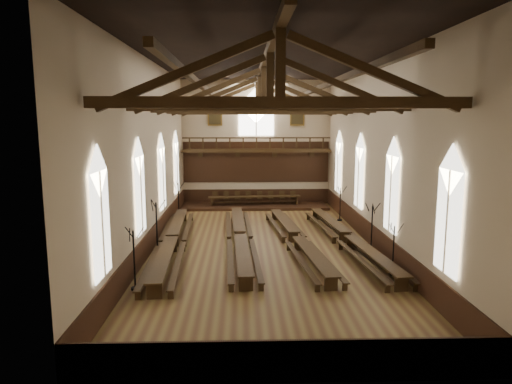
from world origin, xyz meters
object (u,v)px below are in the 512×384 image
refectory_row_c (296,237)px  candelabrum_right_far (340,210)px  refectory_row_b (240,236)px  candelabrum_left_far (179,208)px  refectory_row_a (172,239)px  candelabrum_right_mid (371,238)px  candelabrum_right_near (393,259)px  candelabrum_left_near (135,271)px  candelabrum_left_mid (157,238)px  refectory_row_d (348,237)px  high_table (255,197)px  dais (255,206)px

refectory_row_c → candelabrum_right_far: size_ratio=5.85×
refectory_row_b → refectory_row_c: bearing=-4.9°
candelabrum_right_far → candelabrum_left_far: bearing=176.7°
refectory_row_a → candelabrum_right_mid: candelabrum_right_mid is taller
refectory_row_a → candelabrum_right_near: bearing=-22.8°
candelabrum_right_near → candelabrum_right_mid: 3.43m
candelabrum_left_near → candelabrum_left_mid: size_ratio=0.91×
refectory_row_d → refectory_row_c: bearing=178.9°
high_table → candelabrum_right_mid: size_ratio=2.77×
candelabrum_right_mid → high_table: bearing=114.3°
refectory_row_a → candelabrum_left_far: (-0.60, 7.30, 0.27)m
refectory_row_d → candelabrum_left_far: 12.34m
refectory_row_c → candelabrum_right_far: candelabrum_right_far is taller
candelabrum_left_far → refectory_row_c: bearing=-43.5°
refectory_row_a → refectory_row_c: 6.73m
refectory_row_d → high_table: high_table is taller
candelabrum_right_far → refectory_row_b: bearing=-138.6°
refectory_row_d → high_table: bearing=112.8°
candelabrum_left_far → candelabrum_right_mid: 13.85m
candelabrum_left_near → candelabrum_left_mid: 5.00m
refectory_row_a → high_table: bearing=67.7°
candelabrum_right_mid → refectory_row_b: bearing=166.8°
refectory_row_a → candelabrum_left_mid: (-0.60, -0.86, 0.32)m
high_table → candelabrum_left_far: 6.93m
refectory_row_a → refectory_row_b: 3.71m
high_table → candelabrum_left_far: (-5.38, -4.37, 0.04)m
refectory_row_d → candelabrum_left_far: candelabrum_left_far is taller
refectory_row_d → candelabrum_right_mid: candelabrum_right_mid is taller
candelabrum_left_mid → candelabrum_right_near: 11.65m
high_table → candelabrum_right_mid: candelabrum_right_mid is taller
dais → candelabrum_right_near: size_ratio=4.79×
high_table → candelabrum_right_far: size_ratio=3.07×
candelabrum_right_near → candelabrum_right_mid: size_ratio=0.90×
refectory_row_d → candelabrum_right_mid: 1.62m
refectory_row_c → high_table: high_table is taller
dais → candelabrum_left_near: 18.35m
refectory_row_d → candelabrum_right_mid: size_ratio=5.39×
high_table → refectory_row_c: bearing=-80.2°
refectory_row_a → candelabrum_left_near: bearing=-95.8°
high_table → refectory_row_d: bearing=-67.2°
refectory_row_d → candelabrum_right_near: (0.94, -4.72, 0.20)m
refectory_row_b → candelabrum_right_mid: (6.84, -1.60, 0.27)m
candelabrum_left_mid → refectory_row_b: bearing=19.2°
candelabrum_left_near → candelabrum_right_near: 11.19m
candelabrum_right_mid → candelabrum_left_far: bearing=143.3°
refectory_row_d → dais: (-4.78, 11.37, -0.43)m
candelabrum_right_far → candelabrum_right_near: bearing=-90.0°
dais → high_table: size_ratio=1.56×
candelabrum_right_mid → candelabrum_right_far: 7.65m
dais → candelabrum_right_mid: size_ratio=4.31×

